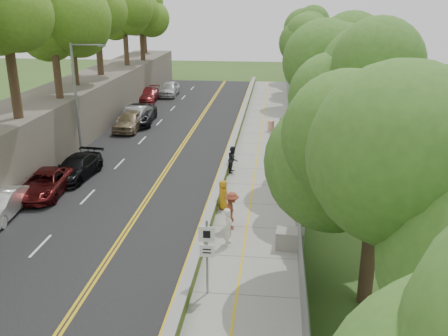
% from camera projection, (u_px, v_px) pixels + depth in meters
% --- Properties ---
extents(ground, '(140.00, 140.00, 0.00)m').
position_uv_depth(ground, '(194.00, 255.00, 22.39)').
color(ground, '#33511E').
rests_on(ground, ground).
extents(road, '(11.20, 66.00, 0.04)m').
position_uv_depth(road, '(155.00, 152.00, 37.03)').
color(road, black).
rests_on(road, ground).
extents(sidewalk, '(4.20, 66.00, 0.05)m').
position_uv_depth(sidewalk, '(262.00, 156.00, 36.22)').
color(sidewalk, gray).
rests_on(sidewalk, ground).
extents(jersey_barrier, '(0.42, 66.00, 0.60)m').
position_uv_depth(jersey_barrier, '(231.00, 151.00, 36.36)').
color(jersey_barrier, '#9DE21F').
rests_on(jersey_barrier, ground).
extents(rock_embankment, '(5.00, 66.00, 4.00)m').
position_uv_depth(rock_embankment, '(48.00, 123.00, 37.21)').
color(rock_embankment, '#595147').
rests_on(rock_embankment, ground).
extents(chainlink_fence, '(0.04, 66.00, 2.00)m').
position_uv_depth(chainlink_fence, '(292.00, 144.00, 35.68)').
color(chainlink_fence, slate).
rests_on(chainlink_fence, ground).
extents(trees_embankment, '(6.40, 66.00, 13.00)m').
position_uv_depth(trees_embankment, '(41.00, 4.00, 34.38)').
color(trees_embankment, '#578922').
rests_on(trees_embankment, rock_embankment).
extents(trees_fenceside, '(7.00, 66.00, 14.00)m').
position_uv_depth(trees_fenceside, '(331.00, 59.00, 33.48)').
color(trees_fenceside, '#467A29').
rests_on(trees_fenceside, ground).
extents(streetlight, '(2.52, 0.22, 8.00)m').
position_uv_depth(streetlight, '(79.00, 91.00, 35.09)').
color(streetlight, gray).
rests_on(streetlight, ground).
extents(signpost, '(0.62, 0.09, 3.10)m').
position_uv_depth(signpost, '(207.00, 249.00, 18.81)').
color(signpost, gray).
rests_on(signpost, sidewalk).
extents(construction_barrel, '(0.54, 0.54, 0.89)m').
position_uv_depth(construction_barrel, '(271.00, 126.00, 42.62)').
color(construction_barrel, orange).
rests_on(construction_barrel, sidewalk).
extents(concrete_block, '(1.35, 1.05, 0.85)m').
position_uv_depth(concrete_block, '(290.00, 239.00, 22.85)').
color(concrete_block, gray).
rests_on(concrete_block, sidewalk).
extents(car_1, '(1.87, 4.43, 1.42)m').
position_uv_depth(car_1, '(0.00, 205.00, 25.78)').
color(car_1, silver).
rests_on(car_1, road).
extents(car_2, '(2.55, 5.05, 1.37)m').
position_uv_depth(car_2, '(45.00, 184.00, 28.86)').
color(car_2, '#4E1011').
rests_on(car_2, road).
extents(car_3, '(2.39, 4.98, 1.40)m').
position_uv_depth(car_3, '(76.00, 168.00, 31.50)').
color(car_3, black).
rests_on(car_3, road).
extents(car_4, '(2.26, 5.03, 1.68)m').
position_uv_depth(car_4, '(131.00, 121.00, 42.79)').
color(car_4, tan).
rests_on(car_4, road).
extents(car_5, '(2.08, 5.19, 1.68)m').
position_uv_depth(car_5, '(135.00, 117.00, 44.15)').
color(car_5, '#9C9FA3').
rests_on(car_5, road).
extents(car_6, '(3.37, 6.26, 1.67)m').
position_uv_depth(car_6, '(138.00, 114.00, 45.05)').
color(car_6, black).
rests_on(car_6, road).
extents(car_7, '(2.26, 5.06, 1.44)m').
position_uv_depth(car_7, '(148.00, 95.00, 54.56)').
color(car_7, maroon).
rests_on(car_7, road).
extents(car_8, '(2.10, 4.95, 1.67)m').
position_uv_depth(car_8, '(169.00, 89.00, 57.48)').
color(car_8, silver).
rests_on(car_8, road).
extents(painter_0, '(0.60, 0.84, 1.62)m').
position_uv_depth(painter_0, '(223.00, 195.00, 26.90)').
color(painter_0, '#C68513').
rests_on(painter_0, sidewalk).
extents(painter_1, '(0.48, 0.69, 1.82)m').
position_uv_depth(painter_1, '(228.00, 227.00, 22.93)').
color(painter_1, white).
rests_on(painter_1, sidewalk).
extents(painter_2, '(0.75, 0.92, 1.75)m').
position_uv_depth(painter_2, '(233.00, 159.00, 32.50)').
color(painter_2, black).
rests_on(painter_2, sidewalk).
extents(painter_3, '(0.84, 1.31, 1.92)m').
position_uv_depth(painter_3, '(232.00, 211.00, 24.54)').
color(painter_3, brown).
rests_on(painter_3, sidewalk).
extents(person_far, '(1.15, 0.83, 1.82)m').
position_uv_depth(person_far, '(281.00, 129.00, 39.63)').
color(person_far, black).
rests_on(person_far, sidewalk).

